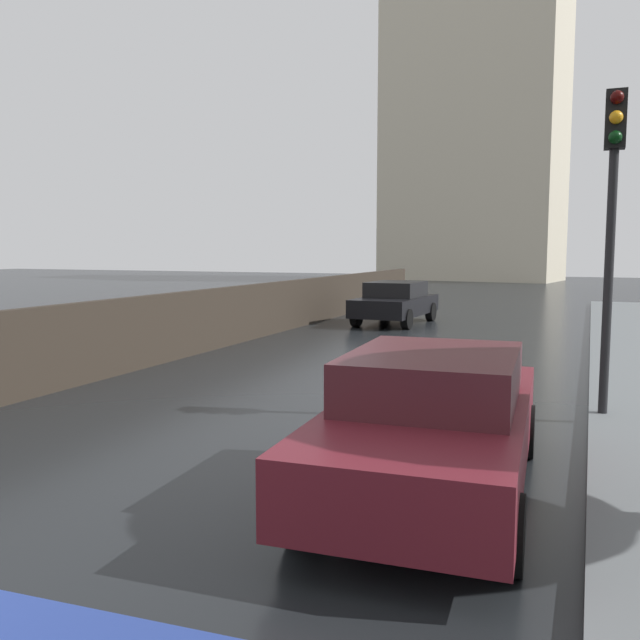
{
  "coord_description": "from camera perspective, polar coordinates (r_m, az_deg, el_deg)",
  "views": [
    {
      "loc": [
        3.96,
        -0.84,
        2.37
      ],
      "look_at": [
        0.44,
        7.83,
        1.37
      ],
      "focal_mm": 37.6,
      "sensor_mm": 36.0,
      "label": 1
    }
  ],
  "objects": [
    {
      "name": "traffic_light",
      "position": [
        9.76,
        23.63,
        9.93
      ],
      "size": [
        0.26,
        0.39,
        4.28
      ],
      "color": "black",
      "rests_on": "sidewalk_strip"
    },
    {
      "name": "car_maroon_near_kerb",
      "position": [
        6.62,
        9.6,
        -8.45
      ],
      "size": [
        2.01,
        4.51,
        1.39
      ],
      "rotation": [
        0.0,
        0.0,
        0.05
      ],
      "color": "maroon",
      "rests_on": "ground"
    },
    {
      "name": "distant_tower",
      "position": [
        53.47,
        12.88,
        15.21
      ],
      "size": [
        13.79,
        8.23,
        21.99
      ],
      "color": "beige",
      "rests_on": "ground"
    },
    {
      "name": "car_black_far_ahead",
      "position": [
        21.38,
        6.43,
        1.55
      ],
      "size": [
        2.0,
        4.0,
        1.33
      ],
      "rotation": [
        0.0,
        0.0,
        3.09
      ],
      "color": "black",
      "rests_on": "ground"
    }
  ]
}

